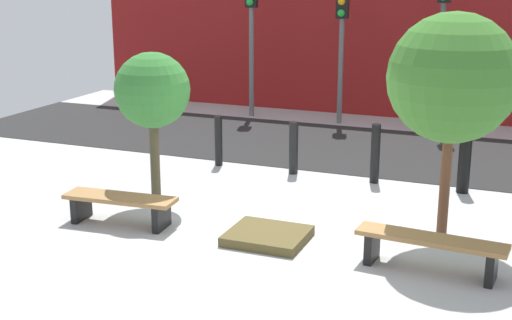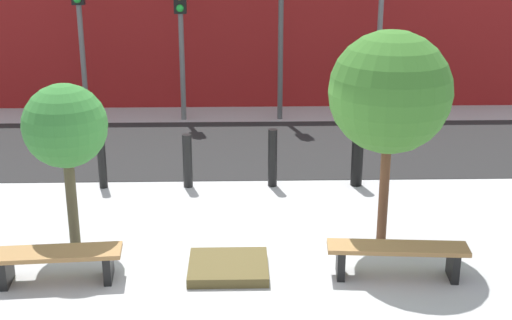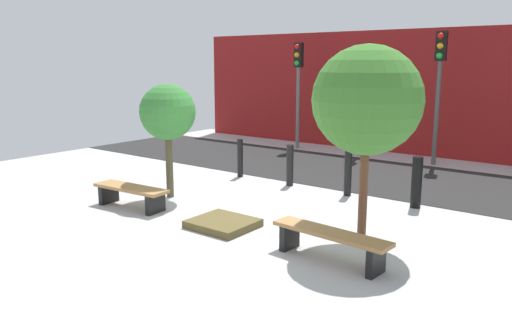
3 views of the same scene
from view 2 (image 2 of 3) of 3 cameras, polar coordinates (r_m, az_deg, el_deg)
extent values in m
plane|color=#B1B1B1|center=(10.13, -2.19, -7.55)|extent=(18.00, 18.00, 0.00)
cube|color=#242424|center=(14.69, -1.99, 0.98)|extent=(18.00, 3.90, 0.01)
cube|color=maroon|center=(17.80, -1.97, 10.42)|extent=(16.20, 0.50, 3.81)
cube|color=black|center=(9.84, -19.35, -8.34)|extent=(0.13, 0.46, 0.37)
cube|color=black|center=(9.61, -11.73, -8.28)|extent=(0.13, 0.46, 0.37)
cube|color=#9E7242|center=(9.61, -15.70, -7.19)|extent=(1.69, 0.58, 0.06)
cube|color=black|center=(9.55, 6.78, -8.11)|extent=(0.13, 0.39, 0.39)
cube|color=black|center=(9.76, 15.49, -8.07)|extent=(0.13, 0.39, 0.39)
cube|color=#9E7242|center=(9.53, 11.27, -6.90)|extent=(1.85, 0.52, 0.06)
cube|color=brown|center=(9.64, -2.23, -8.56)|extent=(1.06, 0.95, 0.13)
cylinder|color=#4D462F|center=(10.39, -14.54, -2.98)|extent=(0.15, 0.15, 1.49)
sphere|color=#367E34|center=(10.06, -15.04, 2.67)|extent=(1.16, 1.16, 1.16)
cylinder|color=brown|center=(10.27, 10.22, -2.03)|extent=(0.14, 0.14, 1.79)
sphere|color=#3D792B|center=(9.88, 10.67, 5.37)|extent=(1.69, 1.69, 1.69)
cylinder|color=black|center=(12.67, -12.22, -0.13)|extent=(0.14, 0.14, 0.95)
cylinder|color=black|center=(12.48, -5.50, -0.07)|extent=(0.16, 0.16, 0.96)
cylinder|color=black|center=(12.45, 1.33, 0.16)|extent=(0.16, 0.16, 1.04)
cylinder|color=black|center=(12.61, 8.10, 0.18)|extent=(0.20, 0.20, 1.02)
cylinder|color=slate|center=(16.84, -13.75, 8.79)|extent=(0.12, 0.12, 3.44)
cylinder|color=#606060|center=(16.53, -5.96, 8.68)|extent=(0.12, 0.12, 3.24)
sphere|color=green|center=(16.29, -6.11, 11.98)|extent=(0.17, 0.17, 0.17)
cylinder|color=#4D4D4D|center=(16.48, 1.98, 9.44)|extent=(0.12, 0.12, 3.64)
cylinder|color=slate|center=(16.75, 9.84, 9.66)|extent=(0.12, 0.12, 3.83)
camera|label=1|loc=(3.24, 83.04, -13.53)|focal=50.00mm
camera|label=3|loc=(6.06, 61.46, -7.52)|focal=35.00mm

